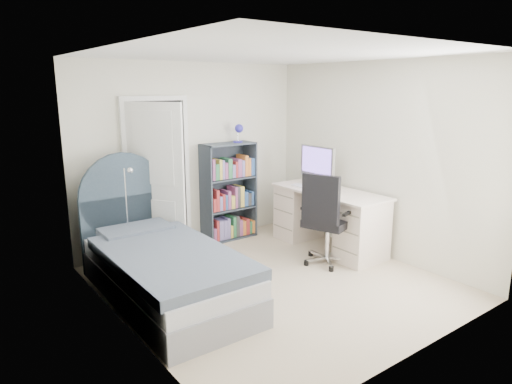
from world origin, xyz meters
TOP-DOWN VIEW (x-y plane):
  - room_shell at (0.00, 0.00)m, footprint 3.50×3.70m
  - door at (-0.67, 1.55)m, footprint 0.92×0.71m
  - bed at (-1.14, 0.46)m, footprint 1.12×2.31m
  - nightstand at (-1.42, 1.32)m, footprint 0.36×0.36m
  - floor_lamp at (-1.16, 1.26)m, footprint 0.18×0.18m
  - bookcase at (0.49, 1.63)m, footprint 0.78×0.34m
  - desk at (1.32, 0.46)m, footprint 0.67×1.67m
  - office_chair at (0.84, 0.04)m, footprint 0.66×0.67m

SIDE VIEW (x-z plane):
  - bed at x=-1.14m, z-range -0.39..1.03m
  - nightstand at x=-1.42m, z-range 0.08..0.62m
  - desk at x=1.32m, z-range -0.24..1.13m
  - floor_lamp at x=-1.16m, z-range -0.12..1.16m
  - office_chair at x=0.84m, z-range 0.06..1.23m
  - bookcase at x=0.49m, z-range -0.19..1.47m
  - door at x=-0.67m, z-range 0.00..2.06m
  - room_shell at x=0.00m, z-range -0.05..2.55m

